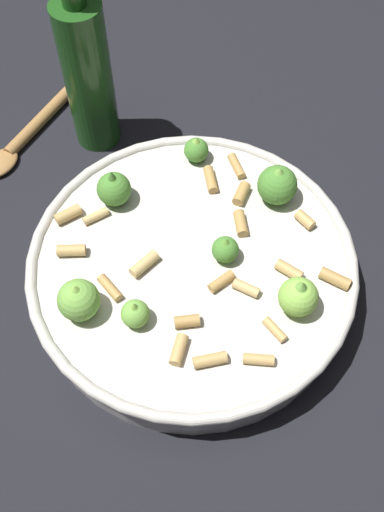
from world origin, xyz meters
The scene contains 4 objects.
ground_plane centered at (0.00, 0.00, 0.00)m, with size 2.40×2.40×0.00m, color black.
cooking_pan centered at (0.00, 0.00, 0.03)m, with size 0.35×0.35×0.10m.
olive_oil_bottle centered at (0.16, 0.20, 0.10)m, with size 0.06×0.06×0.25m.
wooden_spoon centered at (0.15, 0.28, 0.01)m, with size 0.25×0.06×0.02m.
Camera 1 is at (-0.31, -0.13, 0.60)m, focal length 42.88 mm.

